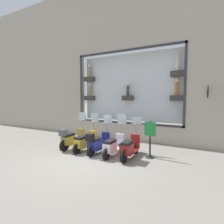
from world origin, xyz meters
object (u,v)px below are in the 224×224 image
scooter_white_1 (113,146)px  shop_sign_post (150,138)px  scooter_yellow_3 (85,142)px  scooter_navy_2 (97,143)px  scooter_red_0 (130,148)px  scooter_olive_4 (72,139)px

scooter_white_1 → shop_sign_post: size_ratio=1.20×
scooter_white_1 → scooter_yellow_3: (-0.00, 1.46, 0.00)m
scooter_navy_2 → scooter_yellow_3: 0.73m
scooter_red_0 → scooter_yellow_3: bearing=90.1°
scooter_red_0 → scooter_olive_4: scooter_olive_4 is taller
scooter_red_0 → scooter_white_1: bearing=90.2°
scooter_olive_4 → scooter_yellow_3: bearing=-86.0°
scooter_red_0 → scooter_white_1: scooter_white_1 is taller
scooter_white_1 → scooter_navy_2: size_ratio=1.00×
scooter_white_1 → scooter_navy_2: (-0.07, 0.73, 0.04)m
scooter_white_1 → scooter_olive_4: bearing=91.3°
scooter_yellow_3 → shop_sign_post: bearing=-80.7°
scooter_white_1 → scooter_yellow_3: size_ratio=1.00×
scooter_red_0 → scooter_navy_2: bearing=92.7°
scooter_yellow_3 → scooter_navy_2: bearing=-95.2°
scooter_navy_2 → shop_sign_post: size_ratio=1.20×
scooter_white_1 → shop_sign_post: scooter_white_1 is taller
scooter_navy_2 → shop_sign_post: (0.54, -2.14, 0.33)m
scooter_navy_2 → shop_sign_post: scooter_navy_2 is taller
scooter_navy_2 → scooter_white_1: bearing=-84.8°
scooter_white_1 → scooter_red_0: bearing=-89.8°
scooter_red_0 → scooter_navy_2: 1.46m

